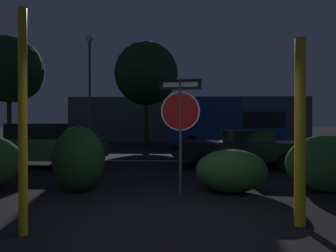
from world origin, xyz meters
TOP-DOWN VIEW (x-y plane):
  - ground_plane at (0.00, 0.00)m, footprint 260.00×260.00m
  - road_center_stripe at (0.00, 7.04)m, footprint 32.89×0.12m
  - stop_sign at (0.24, 1.89)m, footprint 0.90×0.13m
  - yellow_pole_left at (-1.95, -0.21)m, footprint 0.11×0.11m
  - yellow_pole_right at (2.00, 0.23)m, footprint 0.16×0.16m
  - hedge_bush_1 at (-2.03, 2.05)m, footprint 1.17×0.90m
  - hedge_bush_2 at (1.38, 2.10)m, footprint 1.58×1.00m
  - hedge_bush_3 at (3.51, 2.21)m, footprint 1.80×0.70m
  - passing_car_1 at (-4.80, 5.60)m, footprint 4.82×2.11m
  - passing_car_2 at (2.50, 5.67)m, footprint 4.39×2.36m
  - delivery_truck at (3.12, 12.30)m, footprint 6.85×2.99m
  - street_lamp at (-5.17, 12.36)m, footprint 0.49×0.49m
  - tree_0 at (-12.48, 15.81)m, footprint 5.03×5.03m
  - tree_1 at (-2.00, 15.56)m, footprint 4.65×4.65m
  - building_backdrop at (1.27, 20.55)m, footprint 20.78×3.94m

SIDE VIEW (x-z plane):
  - ground_plane at x=0.00m, z-range 0.00..0.00m
  - road_center_stripe at x=0.00m, z-range 0.00..0.01m
  - hedge_bush_2 at x=1.38m, z-range 0.00..0.96m
  - hedge_bush_3 at x=3.51m, z-range 0.00..1.28m
  - passing_car_2 at x=2.50m, z-range 0.03..1.33m
  - hedge_bush_1 at x=-2.03m, z-range 0.00..1.47m
  - passing_car_1 at x=-4.80m, z-range -0.01..1.53m
  - yellow_pole_right at x=2.00m, z-range 0.00..2.81m
  - yellow_pole_left at x=-1.95m, z-range 0.00..3.11m
  - delivery_truck at x=3.12m, z-range 0.09..3.14m
  - stop_sign at x=0.24m, z-range 0.53..3.03m
  - building_backdrop at x=1.27m, z-range 0.00..3.86m
  - street_lamp at x=-5.17m, z-range 1.22..8.32m
  - tree_1 at x=-2.00m, z-range 1.44..9.00m
  - tree_0 at x=-12.48m, z-range 1.56..9.74m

